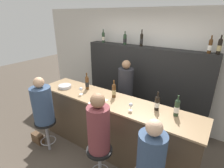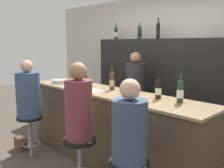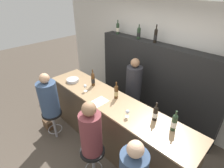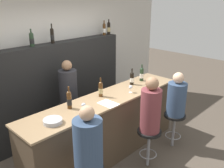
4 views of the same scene
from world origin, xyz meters
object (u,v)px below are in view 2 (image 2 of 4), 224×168
wine_bottle_backbar_2 (158,30)px  metal_bowl (60,81)px  wine_bottle_counter_1 (112,81)px  guest_seated_left (28,93)px  wine_bottle_backbar_0 (116,33)px  wine_glass_0 (75,80)px  wine_bottle_backbar_1 (140,32)px  bartender (135,103)px  bar_stool_middle (80,150)px  handbag (21,143)px  bar_stool_left (30,125)px  guest_seated_middle (79,106)px  wine_glass_1 (125,90)px  wine_bottle_counter_3 (180,91)px  wine_bottle_counter_0 (85,76)px  guest_seated_right (130,127)px  wine_bottle_counter_2 (158,89)px

wine_bottle_backbar_2 → metal_bowl: 1.88m
wine_bottle_counter_1 → guest_seated_left: guest_seated_left is taller
wine_bottle_backbar_0 → guest_seated_left: bearing=-86.3°
wine_glass_0 → guest_seated_left: guest_seated_left is taller
wine_bottle_backbar_1 → bartender: 1.34m
bar_stool_middle → handbag: size_ratio=2.47×
wine_bottle_backbar_0 → handbag: wine_bottle_backbar_0 is taller
wine_glass_0 → guest_seated_left: 0.71m
bar_stool_left → guest_seated_middle: bearing=0.0°
wine_glass_1 → bartender: bartender is taller
wine_bottle_counter_3 → wine_bottle_backbar_0: size_ratio=1.04×
wine_bottle_backbar_0 → bar_stool_middle: wine_bottle_backbar_0 is taller
wine_glass_0 → guest_seated_middle: guest_seated_middle is taller
metal_bowl → wine_bottle_backbar_1: bearing=67.5°
wine_bottle_counter_0 → bar_stool_middle: (0.91, -0.80, -0.71)m
guest_seated_right → handbag: bearing=180.0°
wine_bottle_backbar_0 → metal_bowl: (0.05, -1.37, -0.83)m
guest_seated_left → wine_bottle_counter_3: bearing=21.2°
wine_bottle_backbar_0 → metal_bowl: size_ratio=1.25×
wine_glass_0 → handbag: size_ratio=0.54×
wine_bottle_backbar_1 → wine_glass_0: 1.60m
metal_bowl → guest_seated_left: (0.08, -0.60, -0.10)m
wine_bottle_counter_2 → guest_seated_left: (-1.76, -0.80, -0.19)m
wine_bottle_counter_1 → wine_glass_1: wine_bottle_counter_1 is taller
guest_seated_right → wine_bottle_counter_1: bearing=142.8°
wine_glass_0 → guest_seated_right: 1.72m
wine_bottle_backbar_1 → wine_bottle_counter_1: bearing=-67.5°
wine_bottle_counter_2 → wine_bottle_counter_0: bearing=-180.0°
bar_stool_left → guest_seated_middle: (1.25, 0.00, 0.53)m
wine_glass_0 → bartender: bearing=65.8°
guest_seated_right → handbag: size_ratio=3.00×
wine_bottle_backbar_1 → bar_stool_middle: wine_bottle_backbar_1 is taller
wine_bottle_backbar_1 → guest_seated_right: 2.67m
wine_bottle_backbar_2 → bar_stool_middle: bearing=-79.7°
guest_seated_left → guest_seated_middle: size_ratio=0.96×
wine_bottle_counter_2 → bartender: (-0.94, 0.68, -0.46)m
wine_bottle_counter_0 → wine_glass_1: bearing=-12.4°
bar_stool_middle → bartender: bartender is taller
wine_bottle_counter_1 → wine_bottle_backbar_0: wine_bottle_backbar_0 is taller
wine_bottle_backbar_0 → bar_stool_left: size_ratio=0.48×
wine_bottle_counter_2 → bar_stool_left: wine_bottle_counter_2 is taller
wine_bottle_counter_2 → metal_bowl: (-1.84, -0.20, -0.09)m
metal_bowl → guest_seated_right: 2.19m
wine_glass_1 → guest_seated_right: bearing=-43.7°
bar_stool_left → bar_stool_middle: size_ratio=1.00×
handbag → wine_bottle_backbar_2: bearing=57.2°
wine_bottle_counter_2 → guest_seated_left: guest_seated_left is taller
wine_bottle_counter_3 → wine_bottle_backbar_1: size_ratio=1.09×
metal_bowl → bar_stool_left: 0.85m
guest_seated_left → wine_bottle_backbar_2: bearing=65.5°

